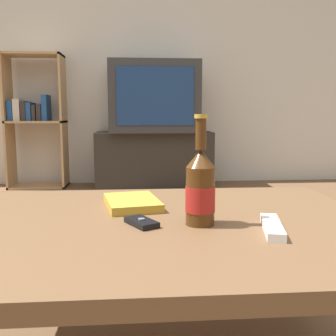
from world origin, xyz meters
The scene contains 9 objects.
back_wall centered at (0.00, 3.02, 1.30)m, with size 8.00×0.05×2.60m.
coffee_table centered at (0.00, 0.00, 0.37)m, with size 1.13×0.85×0.43m.
tv_stand centered at (0.10, 2.75, 0.26)m, with size 1.09×0.40×0.52m.
television centered at (0.10, 2.75, 0.85)m, with size 0.81×0.59×0.64m.
bookshelf centered at (-1.02, 2.81, 0.65)m, with size 0.53×0.30×1.24m.
beer_bottle centered at (0.09, -0.04, 0.52)m, with size 0.07×0.07×0.27m.
cell_phone centered at (-0.05, -0.04, 0.43)m, with size 0.09×0.11×0.02m.
remote_control centered at (0.25, -0.11, 0.44)m, with size 0.08×0.18×0.02m.
table_book centered at (-0.08, 0.16, 0.44)m, with size 0.18×0.23×0.02m.
Camera 1 is at (-0.06, -0.98, 0.70)m, focal length 42.00 mm.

